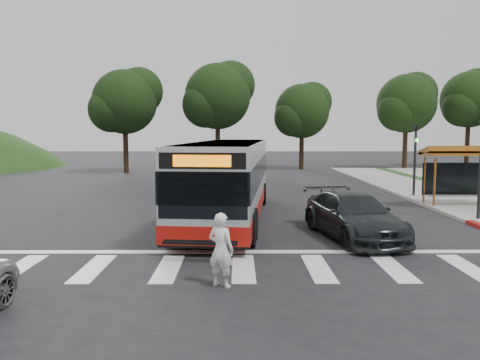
{
  "coord_description": "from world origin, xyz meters",
  "views": [
    {
      "loc": [
        -0.14,
        -17.13,
        3.62
      ],
      "look_at": [
        -0.06,
        2.39,
        1.6
      ],
      "focal_mm": 35.0,
      "sensor_mm": 36.0,
      "label": 1
    }
  ],
  "objects": [
    {
      "name": "crosswalk_ladder",
      "position": [
        0.0,
        -5.0,
        0.01
      ],
      "size": [
        18.0,
        2.6,
        0.01
      ],
      "primitive_type": "cube",
      "color": "silver",
      "rests_on": "ground"
    },
    {
      "name": "pedestrian",
      "position": [
        -0.54,
        -6.46,
        0.88
      ],
      "size": [
        0.77,
        0.67,
        1.76
      ],
      "primitive_type": "imported",
      "rotation": [
        0.0,
        0.0,
        2.65
      ],
      "color": "white",
      "rests_on": "ground"
    },
    {
      "name": "tree_north_c",
      "position": [
        -9.92,
        24.06,
        6.29
      ],
      "size": [
        6.16,
        5.74,
        9.3
      ],
      "color": "black",
      "rests_on": "ground"
    },
    {
      "name": "tree_north_b",
      "position": [
        6.07,
        28.06,
        5.66
      ],
      "size": [
        5.72,
        5.33,
        8.43
      ],
      "color": "black",
      "rests_on": "ground"
    },
    {
      "name": "tree_ne_b",
      "position": [
        23.08,
        30.06,
        6.92
      ],
      "size": [
        6.16,
        5.74,
        10.02
      ],
      "color": "black",
      "rests_on": "ground"
    },
    {
      "name": "dark_sedan",
      "position": [
        3.8,
        -1.4,
        0.77
      ],
      "size": [
        3.1,
        5.59,
        1.53
      ],
      "primitive_type": "imported",
      "rotation": [
        0.0,
        0.0,
        0.19
      ],
      "color": "#212527",
      "rests_on": "ground"
    },
    {
      "name": "curb_east",
      "position": [
        9.0,
        8.0,
        0.07
      ],
      "size": [
        0.3,
        40.0,
        0.15
      ],
      "primitive_type": "cube",
      "color": "#9E9991",
      "rests_on": "ground"
    },
    {
      "name": "ground",
      "position": [
        0.0,
        0.0,
        0.0
      ],
      "size": [
        140.0,
        140.0,
        0.0
      ],
      "primitive_type": "plane",
      "color": "black",
      "rests_on": "ground"
    },
    {
      "name": "tree_ne_a",
      "position": [
        16.08,
        28.06,
        6.39
      ],
      "size": [
        6.16,
        5.74,
        9.3
      ],
      "color": "black",
      "rests_on": "parking_lot"
    },
    {
      "name": "bus_shelter",
      "position": [
        10.8,
        5.1,
        2.35
      ],
      "size": [
        4.2,
        1.6,
        2.86
      ],
      "color": "#975519",
      "rests_on": "sidewalk_east"
    },
    {
      "name": "tree_north_a",
      "position": [
        -1.92,
        26.07,
        6.92
      ],
      "size": [
        6.6,
        6.15,
        10.17
      ],
      "color": "black",
      "rests_on": "ground"
    },
    {
      "name": "sidewalk_east",
      "position": [
        11.0,
        8.0,
        0.06
      ],
      "size": [
        4.0,
        40.0,
        0.12
      ],
      "primitive_type": "cube",
      "color": "gray",
      "rests_on": "ground"
    },
    {
      "name": "traffic_signal_ne_short",
      "position": [
        9.6,
        8.49,
        2.48
      ],
      "size": [
        0.18,
        0.37,
        4.0
      ],
      "color": "black",
      "rests_on": "ground"
    },
    {
      "name": "transit_bus",
      "position": [
        -0.55,
        2.16,
        1.6
      ],
      "size": [
        3.86,
        12.58,
        3.2
      ],
      "primitive_type": null,
      "rotation": [
        0.0,
        0.0,
        -0.1
      ],
      "color": "#AFB2B4",
      "rests_on": "ground"
    }
  ]
}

